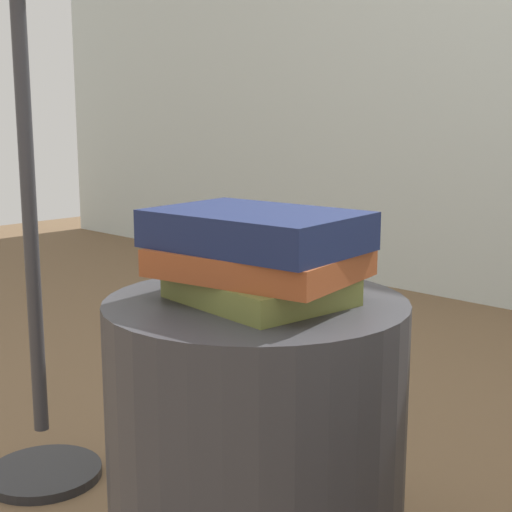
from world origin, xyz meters
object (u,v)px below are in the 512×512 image
(book_olive, at_px, (262,288))
(book_navy, at_px, (256,230))
(book_rust, at_px, (261,262))
(side_table, at_px, (256,452))

(book_olive, relative_size, book_navy, 0.79)
(book_olive, bearing_deg, book_navy, -111.68)
(book_olive, xyz_separation_m, book_rust, (-0.00, -0.00, 0.04))
(side_table, xyz_separation_m, book_navy, (0.00, -0.00, 0.35))
(book_olive, bearing_deg, side_table, -143.52)
(book_olive, relative_size, book_rust, 0.83)
(book_olive, distance_m, book_navy, 0.09)
(book_olive, height_order, book_rust, book_rust)
(side_table, distance_m, book_navy, 0.35)
(side_table, height_order, book_rust, book_rust)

